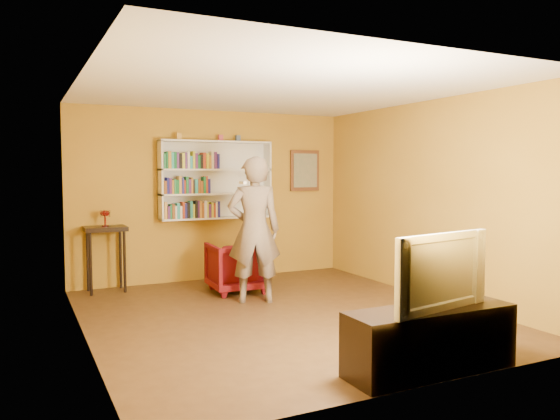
# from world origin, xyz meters

# --- Properties ---
(room_shell) EXTENTS (5.30, 5.80, 2.88)m
(room_shell) POSITION_xyz_m (0.00, 0.00, 1.02)
(room_shell) COLOR #412A15
(room_shell) RESTS_ON ground
(bookshelf) EXTENTS (1.80, 0.29, 1.23)m
(bookshelf) POSITION_xyz_m (0.00, 2.41, 1.59)
(bookshelf) COLOR silver
(bookshelf) RESTS_ON room_shell
(books_row_lower) EXTENTS (0.88, 0.19, 0.27)m
(books_row_lower) POSITION_xyz_m (-0.41, 2.30, 1.13)
(books_row_lower) COLOR #B77E24
(books_row_lower) RESTS_ON bookshelf
(books_row_middle) EXTENTS (0.72, 0.19, 0.27)m
(books_row_middle) POSITION_xyz_m (-0.51, 2.30, 1.51)
(books_row_middle) COLOR brown
(books_row_middle) RESTS_ON bookshelf
(books_row_upper) EXTENTS (0.88, 0.19, 0.27)m
(books_row_upper) POSITION_xyz_m (-0.42, 2.30, 1.89)
(books_row_upper) COLOR #166432
(books_row_upper) RESTS_ON bookshelf
(ornament_left) EXTENTS (0.07, 0.07, 0.10)m
(ornament_left) POSITION_xyz_m (-0.60, 2.35, 2.26)
(ornament_left) COLOR gold
(ornament_left) RESTS_ON bookshelf
(ornament_centre) EXTENTS (0.07, 0.07, 0.10)m
(ornament_centre) POSITION_xyz_m (0.08, 2.35, 2.26)
(ornament_centre) COLOR #AC3949
(ornament_centre) RESTS_ON bookshelf
(ornament_right) EXTENTS (0.07, 0.07, 0.10)m
(ornament_right) POSITION_xyz_m (0.37, 2.35, 2.26)
(ornament_right) COLOR #495A7A
(ornament_right) RESTS_ON bookshelf
(framed_painting) EXTENTS (0.55, 0.05, 0.70)m
(framed_painting) POSITION_xyz_m (1.65, 2.46, 1.75)
(framed_painting) COLOR #573019
(framed_painting) RESTS_ON room_shell
(console_table) EXTENTS (0.58, 0.44, 0.95)m
(console_table) POSITION_xyz_m (-1.71, 2.25, 0.78)
(console_table) COLOR black
(console_table) RESTS_ON ground
(ruby_lustre) EXTENTS (0.15, 0.15, 0.23)m
(ruby_lustre) POSITION_xyz_m (-1.71, 2.25, 1.11)
(ruby_lustre) COLOR maroon
(ruby_lustre) RESTS_ON console_table
(armchair) EXTENTS (0.81, 0.83, 0.72)m
(armchair) POSITION_xyz_m (-0.02, 1.43, 0.36)
(armchair) COLOR #4A050F
(armchair) RESTS_ON ground
(person) EXTENTS (0.81, 0.66, 1.93)m
(person) POSITION_xyz_m (-0.04, 0.75, 0.96)
(person) COLOR #6C5C4F
(person) RESTS_ON ground
(game_remote) EXTENTS (0.04, 0.15, 0.04)m
(game_remote) POSITION_xyz_m (-0.33, 0.43, 1.59)
(game_remote) COLOR white
(game_remote) RESTS_ON person
(tv_cabinet) EXTENTS (1.56, 0.47, 0.56)m
(tv_cabinet) POSITION_xyz_m (0.32, -2.25, 0.28)
(tv_cabinet) COLOR black
(tv_cabinet) RESTS_ON ground
(television) EXTENTS (1.15, 0.37, 0.66)m
(television) POSITION_xyz_m (0.32, -2.25, 0.89)
(television) COLOR black
(television) RESTS_ON tv_cabinet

